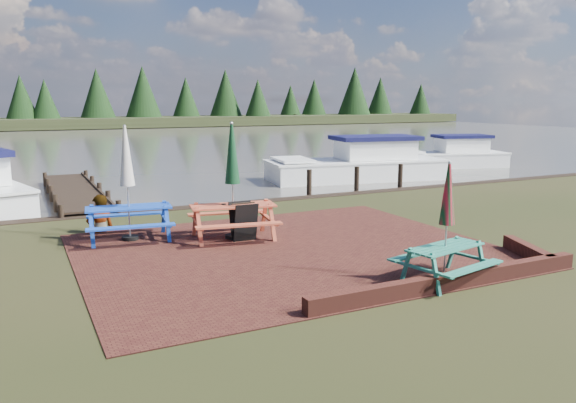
% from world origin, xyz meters
% --- Properties ---
extents(ground, '(120.00, 120.00, 0.00)m').
position_xyz_m(ground, '(0.00, 0.00, 0.00)').
color(ground, black).
rests_on(ground, ground).
extents(paving, '(9.00, 7.50, 0.02)m').
position_xyz_m(paving, '(0.00, 1.00, 0.01)').
color(paving, '#3B1712').
rests_on(paving, ground).
extents(brick_wall, '(6.21, 1.79, 0.30)m').
position_xyz_m(brick_wall, '(2.15, -2.42, 0.15)').
color(brick_wall, '#4C1E16').
rests_on(brick_wall, ground).
extents(water, '(120.00, 60.00, 0.02)m').
position_xyz_m(water, '(0.00, 37.00, 0.00)').
color(water, '#49463E').
rests_on(water, ground).
extents(far_treeline, '(120.00, 10.00, 8.10)m').
position_xyz_m(far_treeline, '(0.00, 66.00, 3.28)').
color(far_treeline, black).
rests_on(far_treeline, ground).
extents(picnic_table_teal, '(1.86, 1.72, 2.22)m').
position_xyz_m(picnic_table_teal, '(1.65, -2.18, 0.78)').
color(picnic_table_teal, '#277F68').
rests_on(picnic_table_teal, ground).
extents(picnic_table_red, '(2.29, 2.11, 2.79)m').
position_xyz_m(picnic_table_red, '(-0.73, 2.57, 0.98)').
color(picnic_table_red, '#C34E32').
rests_on(picnic_table_red, ground).
extents(picnic_table_blue, '(2.17, 1.98, 2.73)m').
position_xyz_m(picnic_table_blue, '(-3.02, 3.53, 0.96)').
color(picnic_table_blue, '#1846B8').
rests_on(picnic_table_blue, ground).
extents(chalkboard, '(0.57, 0.54, 0.93)m').
position_xyz_m(chalkboard, '(-0.58, 2.29, 0.48)').
color(chalkboard, black).
rests_on(chalkboard, ground).
extents(jetty, '(1.76, 9.08, 1.00)m').
position_xyz_m(jetty, '(-3.50, 11.28, 0.11)').
color(jetty, black).
rests_on(jetty, ground).
extents(boat_near, '(8.23, 3.97, 2.14)m').
position_xyz_m(boat_near, '(8.45, 11.05, 0.44)').
color(boat_near, white).
rests_on(boat_near, ground).
extents(boat_far, '(6.35, 3.66, 1.87)m').
position_xyz_m(boat_far, '(15.46, 12.93, 0.36)').
color(boat_far, white).
rests_on(boat_far, ground).
extents(person, '(0.78, 0.59, 1.93)m').
position_xyz_m(person, '(-3.54, 4.73, 0.96)').
color(person, gray).
rests_on(person, ground).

